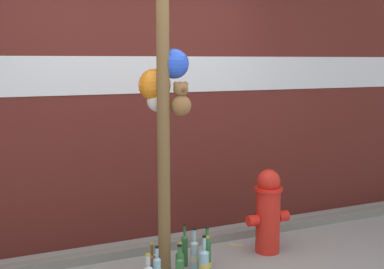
{
  "coord_description": "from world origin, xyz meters",
  "views": [
    {
      "loc": [
        -1.52,
        -3.12,
        1.75
      ],
      "look_at": [
        0.16,
        0.5,
        1.17
      ],
      "focal_mm": 47.79,
      "sensor_mm": 36.0,
      "label": 1
    }
  ],
  "objects_px": {
    "bottle_5": "(194,254)",
    "bottle_8": "(207,252)",
    "memorial_post": "(163,71)",
    "bottle_1": "(204,264)",
    "bottle_7": "(185,250)",
    "bottle_3": "(152,266)",
    "bottle_2": "(180,265)",
    "fire_hydrant": "(268,211)",
    "bottle_0": "(207,261)",
    "bottle_6": "(167,259)"
  },
  "relations": [
    {
      "from": "fire_hydrant",
      "to": "bottle_5",
      "type": "xyz_separation_m",
      "value": [
        -0.78,
        -0.07,
        -0.26
      ]
    },
    {
      "from": "memorial_post",
      "to": "bottle_1",
      "type": "distance_m",
      "value": 1.57
    },
    {
      "from": "bottle_1",
      "to": "bottle_2",
      "type": "relative_size",
      "value": 1.21
    },
    {
      "from": "bottle_2",
      "to": "bottle_5",
      "type": "bearing_deg",
      "value": 35.1
    },
    {
      "from": "bottle_0",
      "to": "bottle_3",
      "type": "distance_m",
      "value": 0.45
    },
    {
      "from": "bottle_2",
      "to": "bottle_7",
      "type": "bearing_deg",
      "value": 57.83
    },
    {
      "from": "fire_hydrant",
      "to": "bottle_6",
      "type": "height_order",
      "value": "fire_hydrant"
    },
    {
      "from": "fire_hydrant",
      "to": "bottle_8",
      "type": "height_order",
      "value": "fire_hydrant"
    },
    {
      "from": "memorial_post",
      "to": "bottle_2",
      "type": "height_order",
      "value": "memorial_post"
    },
    {
      "from": "bottle_5",
      "to": "bottle_7",
      "type": "height_order",
      "value": "bottle_7"
    },
    {
      "from": "bottle_2",
      "to": "bottle_6",
      "type": "distance_m",
      "value": 0.17
    },
    {
      "from": "memorial_post",
      "to": "bottle_1",
      "type": "height_order",
      "value": "memorial_post"
    },
    {
      "from": "bottle_3",
      "to": "memorial_post",
      "type": "bearing_deg",
      "value": 5.9
    },
    {
      "from": "bottle_5",
      "to": "bottle_6",
      "type": "bearing_deg",
      "value": 174.29
    },
    {
      "from": "bottle_3",
      "to": "bottle_5",
      "type": "bearing_deg",
      "value": 6.78
    },
    {
      "from": "memorial_post",
      "to": "bottle_3",
      "type": "relative_size",
      "value": 9.16
    },
    {
      "from": "memorial_post",
      "to": "bottle_8",
      "type": "height_order",
      "value": "memorial_post"
    },
    {
      "from": "bottle_1",
      "to": "bottle_2",
      "type": "xyz_separation_m",
      "value": [
        -0.17,
        0.1,
        -0.01
      ]
    },
    {
      "from": "fire_hydrant",
      "to": "bottle_0",
      "type": "bearing_deg",
      "value": -163.0
    },
    {
      "from": "bottle_7",
      "to": "bottle_8",
      "type": "distance_m",
      "value": 0.21
    },
    {
      "from": "bottle_3",
      "to": "bottle_0",
      "type": "bearing_deg",
      "value": -13.01
    },
    {
      "from": "bottle_5",
      "to": "bottle_1",
      "type": "bearing_deg",
      "value": -96.26
    },
    {
      "from": "fire_hydrant",
      "to": "bottle_1",
      "type": "bearing_deg",
      "value": -158.59
    },
    {
      "from": "bottle_3",
      "to": "fire_hydrant",
      "type": "bearing_deg",
      "value": 5.93
    },
    {
      "from": "bottle_5",
      "to": "bottle_7",
      "type": "xyz_separation_m",
      "value": [
        -0.05,
        0.1,
        0.01
      ]
    },
    {
      "from": "bottle_6",
      "to": "bottle_8",
      "type": "height_order",
      "value": "bottle_8"
    },
    {
      "from": "fire_hydrant",
      "to": "bottle_8",
      "type": "distance_m",
      "value": 0.74
    },
    {
      "from": "bottle_3",
      "to": "bottle_8",
      "type": "relative_size",
      "value": 0.82
    },
    {
      "from": "memorial_post",
      "to": "bottle_7",
      "type": "bearing_deg",
      "value": 29.07
    },
    {
      "from": "bottle_2",
      "to": "bottle_3",
      "type": "distance_m",
      "value": 0.22
    },
    {
      "from": "bottle_0",
      "to": "bottle_3",
      "type": "relative_size",
      "value": 1.06
    },
    {
      "from": "bottle_5",
      "to": "bottle_8",
      "type": "xyz_separation_m",
      "value": [
        0.09,
        -0.06,
        0.02
      ]
    },
    {
      "from": "fire_hydrant",
      "to": "bottle_2",
      "type": "distance_m",
      "value": 1.03
    },
    {
      "from": "bottle_0",
      "to": "bottle_5",
      "type": "bearing_deg",
      "value": 106.4
    },
    {
      "from": "memorial_post",
      "to": "bottle_8",
      "type": "bearing_deg",
      "value": -3.62
    },
    {
      "from": "bottle_2",
      "to": "bottle_3",
      "type": "height_order",
      "value": "bottle_3"
    },
    {
      "from": "memorial_post",
      "to": "bottle_1",
      "type": "relative_size",
      "value": 7.59
    },
    {
      "from": "fire_hydrant",
      "to": "bottle_1",
      "type": "relative_size",
      "value": 2.07
    },
    {
      "from": "memorial_post",
      "to": "bottle_7",
      "type": "distance_m",
      "value": 1.55
    },
    {
      "from": "bottle_0",
      "to": "bottle_6",
      "type": "distance_m",
      "value": 0.33
    },
    {
      "from": "bottle_7",
      "to": "bottle_1",
      "type": "bearing_deg",
      "value": -86.37
    },
    {
      "from": "bottle_5",
      "to": "memorial_post",
      "type": "bearing_deg",
      "value": -172.87
    },
    {
      "from": "bottle_3",
      "to": "bottle_8",
      "type": "height_order",
      "value": "bottle_8"
    },
    {
      "from": "bottle_2",
      "to": "bottle_6",
      "type": "bearing_deg",
      "value": 105.0
    },
    {
      "from": "memorial_post",
      "to": "bottle_2",
      "type": "bearing_deg",
      "value": -47.99
    },
    {
      "from": "bottle_8",
      "to": "bottle_1",
      "type": "bearing_deg",
      "value": -122.51
    },
    {
      "from": "bottle_2",
      "to": "bottle_8",
      "type": "height_order",
      "value": "bottle_8"
    },
    {
      "from": "bottle_3",
      "to": "bottle_6",
      "type": "bearing_deg",
      "value": 23.72
    },
    {
      "from": "memorial_post",
      "to": "bottle_5",
      "type": "xyz_separation_m",
      "value": [
        0.28,
        0.04,
        -1.53
      ]
    },
    {
      "from": "bottle_0",
      "to": "bottle_5",
      "type": "height_order",
      "value": "bottle_5"
    }
  ]
}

